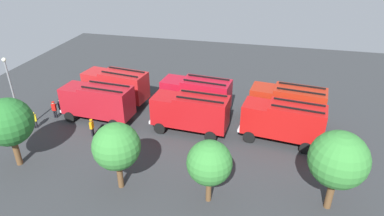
# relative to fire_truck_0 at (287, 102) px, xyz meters

# --- Properties ---
(ground_plane) EXTENTS (54.84, 54.84, 0.00)m
(ground_plane) POSITION_rel_fire_truck_0_xyz_m (9.07, 1.86, -2.15)
(ground_plane) COLOR #2D3033
(fire_truck_0) EXTENTS (7.45, 3.49, 3.88)m
(fire_truck_0) POSITION_rel_fire_truck_0_xyz_m (0.00, 0.00, 0.00)
(fire_truck_0) COLOR #A02311
(fire_truck_0) RESTS_ON ground
(fire_truck_1) EXTENTS (7.42, 3.37, 3.88)m
(fire_truck_1) POSITION_rel_fire_truck_0_xyz_m (9.04, 0.07, 0.00)
(fire_truck_1) COLOR #A71123
(fire_truck_1) RESTS_ON ground
(fire_truck_2) EXTENTS (7.47, 3.58, 3.88)m
(fire_truck_2) POSITION_rel_fire_truck_0_xyz_m (17.97, -0.06, 0.00)
(fire_truck_2) COLOR #AD1D1F
(fire_truck_2) RESTS_ON ground
(fire_truck_3) EXTENTS (7.46, 3.51, 3.88)m
(fire_truck_3) POSITION_rel_fire_truck_0_xyz_m (0.42, 3.70, 0.00)
(fire_truck_3) COLOR #AF1211
(fire_truck_3) RESTS_ON ground
(fire_truck_4) EXTENTS (7.35, 3.16, 3.88)m
(fire_truck_4) POSITION_rel_fire_truck_0_xyz_m (8.72, 3.92, 0.00)
(fire_truck_4) COLOR #A91215
(fire_truck_4) RESTS_ON ground
(fire_truck_5) EXTENTS (7.36, 3.19, 3.88)m
(fire_truck_5) POSITION_rel_fire_truck_0_xyz_m (18.06, 3.90, 0.00)
(fire_truck_5) COLOR maroon
(fire_truck_5) RESTS_ON ground
(firefighter_0) EXTENTS (0.43, 0.29, 1.79)m
(firefighter_0) POSITION_rel_fire_truck_0_xyz_m (22.72, 4.48, -1.14)
(firefighter_0) COLOR black
(firefighter_0) RESTS_ON ground
(firefighter_1) EXTENTS (0.28, 0.43, 1.70)m
(firefighter_1) POSITION_rel_fire_truck_0_xyz_m (17.37, 6.74, -1.20)
(firefighter_1) COLOR black
(firefighter_1) RESTS_ON ground
(firefighter_2) EXTENTS (0.34, 0.47, 1.82)m
(firefighter_2) POSITION_rel_fire_truck_0_xyz_m (-2.77, 5.70, -1.12)
(firefighter_2) COLOR black
(firefighter_2) RESTS_ON ground
(firefighter_3) EXTENTS (0.44, 0.48, 1.68)m
(firefighter_3) POSITION_rel_fire_truck_0_xyz_m (22.61, 3.61, -1.22)
(firefighter_3) COLOR black
(firefighter_3) RESTS_ON ground
(firefighter_4) EXTENTS (0.48, 0.41, 1.64)m
(firefighter_4) POSITION_rel_fire_truck_0_xyz_m (23.41, 6.73, -1.24)
(firefighter_4) COLOR black
(firefighter_4) RESTS_ON ground
(tree_0) EXTENTS (3.80, 3.80, 5.88)m
(tree_0) POSITION_rel_fire_truck_0_xyz_m (-2.74, 11.40, 1.81)
(tree_0) COLOR brown
(tree_0) RESTS_ON ground
(tree_1) EXTENTS (3.09, 3.09, 4.78)m
(tree_1) POSITION_rel_fire_truck_0_xyz_m (5.34, 12.63, 1.06)
(tree_1) COLOR brown
(tree_1) RESTS_ON ground
(tree_2) EXTENTS (3.39, 3.39, 5.26)m
(tree_2) POSITION_rel_fire_truck_0_xyz_m (11.92, 12.70, 1.39)
(tree_2) COLOR brown
(tree_2) RESTS_ON ground
(tree_3) EXTENTS (3.76, 3.76, 5.83)m
(tree_3) POSITION_rel_fire_truck_0_xyz_m (21.09, 12.06, 1.77)
(tree_3) COLOR brown
(tree_3) RESTS_ON ground
(traffic_cone_0) EXTENTS (0.47, 0.47, 0.67)m
(traffic_cone_0) POSITION_rel_fire_truck_0_xyz_m (3.86, -1.87, -1.82)
(traffic_cone_0) COLOR #F2600C
(traffic_cone_0) RESTS_ON ground
(traffic_cone_1) EXTENTS (0.50, 0.50, 0.71)m
(traffic_cone_1) POSITION_rel_fire_truck_0_xyz_m (2.59, -2.84, -1.80)
(traffic_cone_1) COLOR #F2600C
(traffic_cone_1) RESTS_ON ground
(lamppost) EXTENTS (0.36, 0.36, 7.28)m
(lamppost) POSITION_rel_fire_truck_0_xyz_m (24.30, 7.49, 2.07)
(lamppost) COLOR slate
(lamppost) RESTS_ON ground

